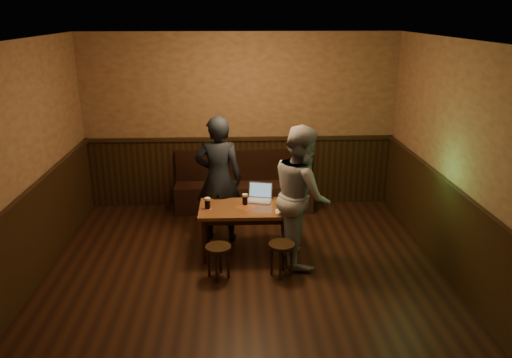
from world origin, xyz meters
The scene contains 12 objects.
room centered at (0.00, 0.22, 1.20)m, with size 5.04×6.04×2.84m.
bench centered at (0.05, 2.75, 0.31)m, with size 2.20×0.50×0.95m.
pub_table centered at (0.05, 1.17, 0.57)m, with size 1.24×0.72×0.67m.
stool_left centered at (-0.31, 0.53, 0.34)m, with size 0.36×0.36×0.42m.
stool_right centered at (0.46, 0.54, 0.35)m, with size 0.38×0.38×0.43m.
pint_left centered at (-0.45, 1.13, 0.74)m, with size 0.10×0.10×0.15m.
pint_mid centered at (0.03, 1.25, 0.74)m, with size 0.10×0.10×0.15m.
pint_right centered at (0.49, 1.12, 0.74)m, with size 0.10×0.10×0.16m.
laptop centered at (0.23, 1.42, 0.72)m, with size 0.37×0.33×0.23m.
menu centered at (0.53, 0.99, 0.66)m, with size 0.22×0.15×0.00m, color silver.
person_suit centered at (-0.32, 1.65, 0.89)m, with size 0.65×0.43×1.79m, color black.
person_grey centered at (0.74, 0.97, 0.90)m, with size 0.87×0.68×1.79m, color #949499.
Camera 1 is at (-0.10, -4.88, 3.11)m, focal length 35.00 mm.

